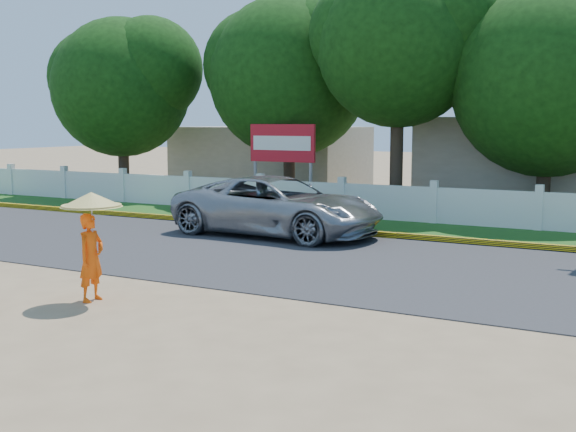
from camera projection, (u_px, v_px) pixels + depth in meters
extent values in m
plane|color=#9E8460|center=(230.00, 309.00, 11.79)|extent=(120.00, 120.00, 0.00)
cube|color=#38383A|center=(342.00, 261.00, 15.72)|extent=(60.00, 7.00, 0.02)
cube|color=#2D601E|center=(418.00, 230.00, 20.31)|extent=(60.00, 3.50, 0.03)
cube|color=yellow|center=(398.00, 236.00, 18.81)|extent=(40.00, 0.18, 0.16)
cube|color=silver|center=(434.00, 206.00, 21.50)|extent=(40.00, 0.10, 1.10)
cube|color=#B7AD99|center=(572.00, 162.00, 25.90)|extent=(10.00, 6.00, 3.20)
cube|color=#B7AD99|center=(271.00, 158.00, 32.90)|extent=(8.00, 5.00, 2.80)
imported|color=#94969B|center=(278.00, 206.00, 19.27)|extent=(5.84, 2.92, 1.59)
imported|color=#FF570D|center=(91.00, 258.00, 12.22)|extent=(0.39, 0.57, 1.50)
cylinder|color=gray|center=(92.00, 224.00, 12.12)|extent=(0.02, 0.02, 0.97)
cone|color=tan|center=(91.00, 199.00, 12.07)|extent=(1.03, 1.03, 0.25)
cylinder|color=gray|center=(255.00, 179.00, 25.63)|extent=(0.12, 0.12, 2.00)
cylinder|color=gray|center=(311.00, 182.00, 24.59)|extent=(0.12, 0.12, 2.00)
cube|color=red|center=(282.00, 143.00, 24.94)|extent=(2.50, 0.12, 1.30)
cube|color=silver|center=(282.00, 143.00, 24.89)|extent=(2.25, 0.02, 0.49)
cylinder|color=#473828|center=(397.00, 152.00, 24.26)|extent=(0.44, 0.44, 4.05)
sphere|color=#184A11|center=(399.00, 45.00, 23.80)|extent=(5.46, 5.46, 5.46)
cylinder|color=#473828|center=(544.00, 176.00, 22.95)|extent=(0.44, 0.44, 2.64)
sphere|color=#184A11|center=(548.00, 81.00, 22.57)|extent=(6.04, 6.04, 6.04)
cylinder|color=#473828|center=(289.00, 161.00, 27.66)|extent=(0.44, 0.44, 3.06)
sphere|color=#184A11|center=(289.00, 76.00, 27.25)|extent=(6.09, 6.09, 6.09)
cylinder|color=#473828|center=(124.00, 161.00, 29.78)|extent=(0.44, 0.44, 2.87)
sphere|color=#184A11|center=(121.00, 88.00, 29.39)|extent=(5.64, 5.64, 5.64)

